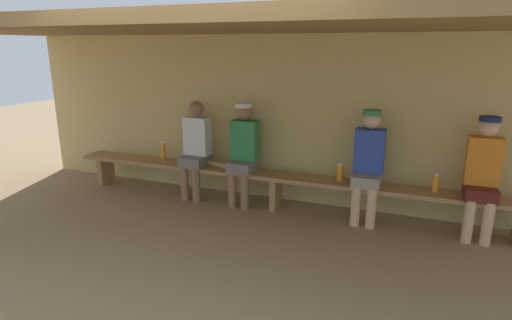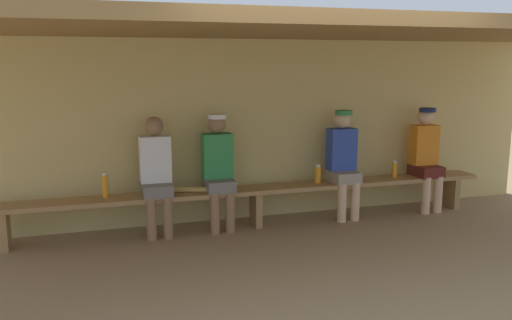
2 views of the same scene
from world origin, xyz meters
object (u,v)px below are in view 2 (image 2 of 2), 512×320
object	(u,v)px
player_near_post	(156,171)
player_rightmost	(426,154)
bench	(256,194)
baseball_bat	(190,190)
player_in_blue	(343,159)
water_bottle_clear	(318,174)
water_bottle_orange	(105,186)
water_bottle_green	(394,170)
player_shirtless_tan	(218,166)

from	to	relation	value
player_near_post	player_rightmost	size ratio (longest dim) A/B	0.99
bench	baseball_bat	world-z (taller)	baseball_bat
player_in_blue	water_bottle_clear	bearing A→B (deg)	176.13
player_near_post	water_bottle_orange	xyz separation A→B (m)	(-0.55, 0.04, -0.14)
player_near_post	water_bottle_green	world-z (taller)	player_near_post
water_bottle_green	baseball_bat	world-z (taller)	water_bottle_green
bench	water_bottle_clear	world-z (taller)	water_bottle_clear
player_near_post	player_in_blue	size ratio (longest dim) A/B	0.99
player_in_blue	water_bottle_green	size ratio (longest dim) A/B	6.24
player_rightmost	player_shirtless_tan	bearing A→B (deg)	180.00
player_near_post	player_shirtless_tan	world-z (taller)	player_shirtless_tan
player_shirtless_tan	water_bottle_orange	world-z (taller)	player_shirtless_tan
player_near_post	water_bottle_orange	distance (m)	0.57
water_bottle_orange	baseball_bat	size ratio (longest dim) A/B	0.32
player_near_post	baseball_bat	world-z (taller)	player_near_post
water_bottle_orange	water_bottle_green	xyz separation A→B (m)	(3.60, -0.02, -0.03)
player_rightmost	water_bottle_clear	distance (m)	1.53
player_shirtless_tan	player_in_blue	bearing A→B (deg)	0.00
player_near_post	water_bottle_green	bearing A→B (deg)	0.43
player_in_blue	player_rightmost	bearing A→B (deg)	0.00
player_rightmost	water_bottle_clear	bearing A→B (deg)	179.17
player_shirtless_tan	player_rightmost	bearing A→B (deg)	0.00
player_in_blue	player_near_post	bearing A→B (deg)	-179.99
water_bottle_clear	baseball_bat	distance (m)	1.60
player_shirtless_tan	player_in_blue	world-z (taller)	same
player_rightmost	water_bottle_green	world-z (taller)	player_rightmost
player_near_post	player_in_blue	xyz separation A→B (m)	(2.30, 0.00, 0.02)
player_near_post	player_in_blue	distance (m)	2.30
water_bottle_green	water_bottle_orange	bearing A→B (deg)	179.72
player_near_post	baseball_bat	bearing A→B (deg)	-0.47
baseball_bat	player_shirtless_tan	bearing A→B (deg)	17.49
player_shirtless_tan	player_rightmost	distance (m)	2.78
bench	water_bottle_green	size ratio (longest dim) A/B	27.84
bench	water_bottle_green	xyz separation A→B (m)	(1.88, 0.03, 0.17)
player_near_post	water_bottle_clear	world-z (taller)	player_near_post
water_bottle_green	baseball_bat	xyz separation A→B (m)	(-2.67, -0.03, -0.07)
player_shirtless_tan	player_rightmost	xyz separation A→B (m)	(2.78, 0.00, 0.00)
player_shirtless_tan	water_bottle_green	distance (m)	2.34
bench	water_bottle_clear	xyz separation A→B (m)	(0.81, 0.03, 0.18)
water_bottle_orange	player_in_blue	bearing A→B (deg)	-0.80
player_rightmost	baseball_bat	bearing A→B (deg)	-179.93
player_rightmost	water_bottle_green	size ratio (longest dim) A/B	6.24
bench	water_bottle_clear	distance (m)	0.83
water_bottle_green	water_bottle_clear	size ratio (longest dim) A/B	0.95
player_in_blue	water_bottle_green	bearing A→B (deg)	1.70
bench	water_bottle_green	bearing A→B (deg)	0.78
water_bottle_green	player_near_post	bearing A→B (deg)	-179.57
player_near_post	water_bottle_orange	world-z (taller)	player_near_post
player_near_post	player_shirtless_tan	size ratio (longest dim) A/B	0.99
water_bottle_orange	water_bottle_green	bearing A→B (deg)	-0.28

